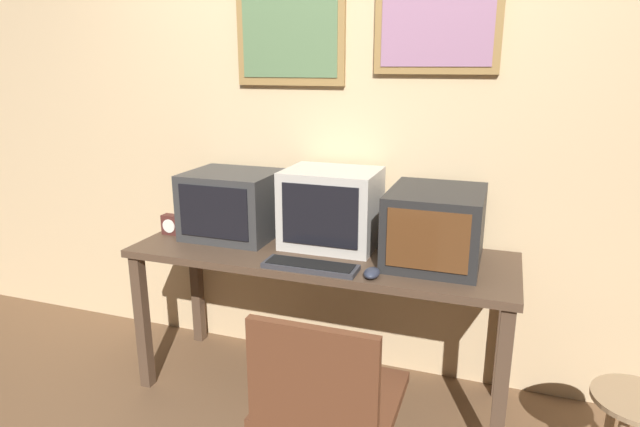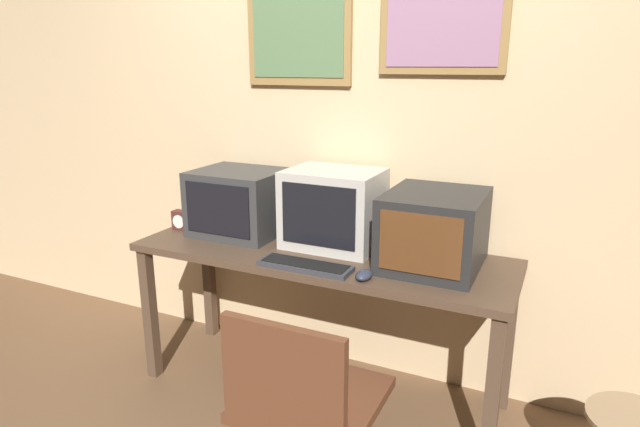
# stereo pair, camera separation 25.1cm
# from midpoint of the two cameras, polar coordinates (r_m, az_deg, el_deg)

# --- Properties ---
(wall_back) EXTENTS (8.00, 0.08, 2.60)m
(wall_back) POSITION_cam_midpoint_polar(r_m,az_deg,el_deg) (2.77, -0.08, 9.17)
(wall_back) COLOR #D1B284
(wall_back) RESTS_ON ground_plane
(desk) EXTENTS (1.83, 0.61, 0.76)m
(desk) POSITION_cam_midpoint_polar(r_m,az_deg,el_deg) (2.59, -2.78, -5.94)
(desk) COLOR #4C3828
(desk) RESTS_ON ground_plane
(monitor_left) EXTENTS (0.45, 0.39, 0.34)m
(monitor_left) POSITION_cam_midpoint_polar(r_m,az_deg,el_deg) (2.81, -11.88, 0.93)
(monitor_left) COLOR #333333
(monitor_left) RESTS_ON desk
(monitor_center) EXTENTS (0.45, 0.36, 0.38)m
(monitor_center) POSITION_cam_midpoint_polar(r_m,az_deg,el_deg) (2.60, -1.51, 0.56)
(monitor_center) COLOR #B7B2A8
(monitor_center) RESTS_ON desk
(monitor_right) EXTENTS (0.41, 0.48, 0.33)m
(monitor_right) POSITION_cam_midpoint_polar(r_m,az_deg,el_deg) (2.42, 9.32, -1.39)
(monitor_right) COLOR black
(monitor_right) RESTS_ON desk
(keyboard_main) EXTENTS (0.42, 0.13, 0.03)m
(keyboard_main) POSITION_cam_midpoint_polar(r_m,az_deg,el_deg) (2.35, -4.10, -5.68)
(keyboard_main) COLOR #333338
(keyboard_main) RESTS_ON desk
(mouse_near_keyboard) EXTENTS (0.07, 0.10, 0.04)m
(mouse_near_keyboard) POSITION_cam_midpoint_polar(r_m,az_deg,el_deg) (2.25, 2.37, -6.43)
(mouse_near_keyboard) COLOR #282D3D
(mouse_near_keyboard) RESTS_ON desk
(desk_clock) EXTENTS (0.10, 0.06, 0.10)m
(desk_clock) POSITION_cam_midpoint_polar(r_m,az_deg,el_deg) (2.95, -17.90, -1.17)
(desk_clock) COLOR #4C231E
(desk_clock) RESTS_ON desk
(office_chair) EXTENTS (0.51, 0.51, 0.83)m
(office_chair) POSITION_cam_midpoint_polar(r_m,az_deg,el_deg) (2.08, -2.88, -21.74)
(office_chair) COLOR black
(office_chair) RESTS_ON ground_plane
(side_stool) EXTENTS (0.33, 0.33, 0.42)m
(side_stool) POSITION_cam_midpoint_polar(r_m,az_deg,el_deg) (2.41, 27.92, -19.00)
(side_stool) COLOR #9E7F5B
(side_stool) RESTS_ON ground_plane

